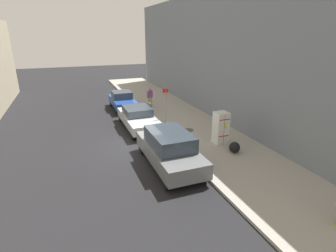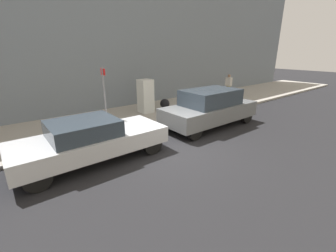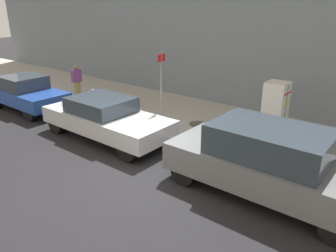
{
  "view_description": "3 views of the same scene",
  "coord_description": "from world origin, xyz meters",
  "px_view_note": "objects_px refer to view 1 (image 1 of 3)",
  "views": [
    {
      "loc": [
        3.16,
        13.38,
        6.03
      ],
      "look_at": [
        -1.88,
        0.34,
        1.05
      ],
      "focal_mm": 28.0,
      "sensor_mm": 36.0,
      "label": 1
    },
    {
      "loc": [
        5.81,
        -4.95,
        3.44
      ],
      "look_at": [
        -0.62,
        0.16,
        0.66
      ],
      "focal_mm": 24.0,
      "sensor_mm": 36.0,
      "label": 2
    },
    {
      "loc": [
        5.86,
        5.4,
        4.36
      ],
      "look_at": [
        -0.41,
        0.38,
        1.33
      ],
      "focal_mm": 35.0,
      "sensor_mm": 36.0,
      "label": 3
    }
  ],
  "objects_px": {
    "street_sign_post": "(165,106)",
    "parked_suv_gray": "(169,149)",
    "trash_bag": "(235,147)",
    "parked_hatchback_blue": "(122,100)",
    "parked_sedan_silver": "(138,118)",
    "fire_hydrant": "(150,108)",
    "discarded_refrigerator": "(221,128)",
    "pedestrian_walking_far": "(150,96)"
  },
  "relations": [
    {
      "from": "discarded_refrigerator",
      "to": "fire_hydrant",
      "type": "relative_size",
      "value": 2.17
    },
    {
      "from": "discarded_refrigerator",
      "to": "trash_bag",
      "type": "relative_size",
      "value": 3.17
    },
    {
      "from": "street_sign_post",
      "to": "parked_suv_gray",
      "type": "distance_m",
      "value": 4.76
    },
    {
      "from": "parked_sedan_silver",
      "to": "parked_hatchback_blue",
      "type": "bearing_deg",
      "value": -90.0
    },
    {
      "from": "discarded_refrigerator",
      "to": "street_sign_post",
      "type": "relative_size",
      "value": 0.66
    },
    {
      "from": "fire_hydrant",
      "to": "trash_bag",
      "type": "distance_m",
      "value": 8.68
    },
    {
      "from": "fire_hydrant",
      "to": "trash_bag",
      "type": "bearing_deg",
      "value": 103.01
    },
    {
      "from": "street_sign_post",
      "to": "discarded_refrigerator",
      "type": "bearing_deg",
      "value": 123.01
    },
    {
      "from": "fire_hydrant",
      "to": "parked_suv_gray",
      "type": "bearing_deg",
      "value": 78.89
    },
    {
      "from": "trash_bag",
      "to": "parked_hatchback_blue",
      "type": "bearing_deg",
      "value": -71.6
    },
    {
      "from": "pedestrian_walking_far",
      "to": "parked_hatchback_blue",
      "type": "xyz_separation_m",
      "value": [
        2.24,
        -0.47,
        -0.26
      ]
    },
    {
      "from": "discarded_refrigerator",
      "to": "street_sign_post",
      "type": "height_order",
      "value": "street_sign_post"
    },
    {
      "from": "discarded_refrigerator",
      "to": "parked_suv_gray",
      "type": "xyz_separation_m",
      "value": [
        3.56,
        1.25,
        -0.15
      ]
    },
    {
      "from": "fire_hydrant",
      "to": "parked_hatchback_blue",
      "type": "relative_size",
      "value": 0.22
    },
    {
      "from": "trash_bag",
      "to": "parked_suv_gray",
      "type": "distance_m",
      "value": 3.63
    },
    {
      "from": "discarded_refrigerator",
      "to": "parked_sedan_silver",
      "type": "relative_size",
      "value": 0.38
    },
    {
      "from": "trash_bag",
      "to": "pedestrian_walking_far",
      "type": "bearing_deg",
      "value": -82.55
    },
    {
      "from": "street_sign_post",
      "to": "parked_sedan_silver",
      "type": "height_order",
      "value": "street_sign_post"
    },
    {
      "from": "discarded_refrigerator",
      "to": "parked_suv_gray",
      "type": "distance_m",
      "value": 3.77
    },
    {
      "from": "trash_bag",
      "to": "parked_sedan_silver",
      "type": "xyz_separation_m",
      "value": [
        3.59,
        -5.79,
        0.31
      ]
    },
    {
      "from": "trash_bag",
      "to": "parked_hatchback_blue",
      "type": "relative_size",
      "value": 0.15
    },
    {
      "from": "street_sign_post",
      "to": "parked_suv_gray",
      "type": "height_order",
      "value": "street_sign_post"
    },
    {
      "from": "fire_hydrant",
      "to": "pedestrian_walking_far",
      "type": "height_order",
      "value": "pedestrian_walking_far"
    },
    {
      "from": "street_sign_post",
      "to": "parked_suv_gray",
      "type": "bearing_deg",
      "value": 71.68
    },
    {
      "from": "fire_hydrant",
      "to": "parked_sedan_silver",
      "type": "height_order",
      "value": "parked_sedan_silver"
    },
    {
      "from": "street_sign_post",
      "to": "parked_suv_gray",
      "type": "relative_size",
      "value": 0.57
    },
    {
      "from": "fire_hydrant",
      "to": "parked_hatchback_blue",
      "type": "xyz_separation_m",
      "value": [
        1.64,
        -2.34,
        0.19
      ]
    },
    {
      "from": "pedestrian_walking_far",
      "to": "parked_suv_gray",
      "type": "xyz_separation_m",
      "value": [
        2.24,
        10.23,
        -0.12
      ]
    },
    {
      "from": "street_sign_post",
      "to": "pedestrian_walking_far",
      "type": "xyz_separation_m",
      "value": [
        -0.77,
        -5.77,
        -0.65
      ]
    },
    {
      "from": "trash_bag",
      "to": "fire_hydrant",
      "type": "bearing_deg",
      "value": -76.99
    },
    {
      "from": "street_sign_post",
      "to": "trash_bag",
      "type": "distance_m",
      "value": 5.18
    },
    {
      "from": "street_sign_post",
      "to": "fire_hydrant",
      "type": "xyz_separation_m",
      "value": [
        -0.16,
        -3.89,
        -1.1
      ]
    },
    {
      "from": "fire_hydrant",
      "to": "trash_bag",
      "type": "height_order",
      "value": "fire_hydrant"
    },
    {
      "from": "street_sign_post",
      "to": "trash_bag",
      "type": "bearing_deg",
      "value": 114.9
    },
    {
      "from": "trash_bag",
      "to": "pedestrian_walking_far",
      "type": "relative_size",
      "value": 0.37
    },
    {
      "from": "parked_hatchback_blue",
      "to": "parked_sedan_silver",
      "type": "xyz_separation_m",
      "value": [
        0.0,
        5.02,
        -0.02
      ]
    },
    {
      "from": "parked_hatchback_blue",
      "to": "parked_sedan_silver",
      "type": "bearing_deg",
      "value": 90.0
    },
    {
      "from": "discarded_refrigerator",
      "to": "parked_hatchback_blue",
      "type": "distance_m",
      "value": 10.1
    },
    {
      "from": "street_sign_post",
      "to": "parked_suv_gray",
      "type": "xyz_separation_m",
      "value": [
        1.48,
        4.46,
        -0.77
      ]
    },
    {
      "from": "discarded_refrigerator",
      "to": "pedestrian_walking_far",
      "type": "bearing_deg",
      "value": -81.66
    },
    {
      "from": "fire_hydrant",
      "to": "parked_sedan_silver",
      "type": "bearing_deg",
      "value": 58.47
    },
    {
      "from": "trash_bag",
      "to": "discarded_refrigerator",
      "type": "bearing_deg",
      "value": -88.51
    }
  ]
}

